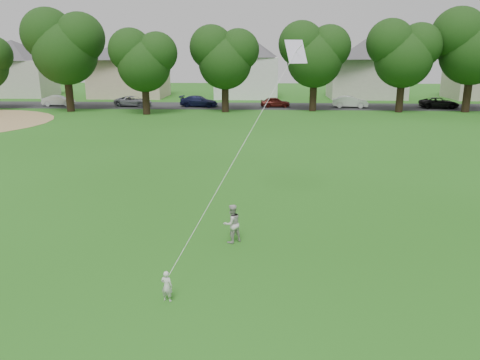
{
  "coord_description": "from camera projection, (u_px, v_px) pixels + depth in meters",
  "views": [
    {
      "loc": [
        2.31,
        -12.42,
        6.35
      ],
      "look_at": [
        1.6,
        2.0,
        2.3
      ],
      "focal_mm": 35.0,
      "sensor_mm": 36.0,
      "label": 1
    }
  ],
  "objects": [
    {
      "name": "parked_cars",
      "position": [
        293.0,
        102.0,
        52.76
      ],
      "size": [
        71.78,
        2.38,
        1.29
      ],
      "color": "black",
      "rests_on": "ground"
    },
    {
      "name": "ground",
      "position": [
        183.0,
        273.0,
        13.77
      ],
      "size": [
        160.0,
        160.0,
        0.0
      ],
      "primitive_type": "plane",
      "color": "#215A14",
      "rests_on": "ground"
    },
    {
      "name": "tree_row",
      "position": [
        283.0,
        50.0,
        47.19
      ],
      "size": [
        80.69,
        9.24,
        10.77
      ],
      "color": "black",
      "rests_on": "ground"
    },
    {
      "name": "kite",
      "position": [
        244.0,
        143.0,
        15.11
      ],
      "size": [
        2.4,
        4.48,
        10.54
      ],
      "color": "white",
      "rests_on": "ground"
    },
    {
      "name": "older_boy",
      "position": [
        232.0,
        224.0,
        15.77
      ],
      "size": [
        0.83,
        0.8,
        1.35
      ],
      "primitive_type": "imported",
      "rotation": [
        0.0,
        0.0,
        3.78
      ],
      "color": "beige",
      "rests_on": "ground"
    },
    {
      "name": "toddler",
      "position": [
        167.0,
        286.0,
        12.11
      ],
      "size": [
        0.35,
        0.28,
        0.85
      ],
      "primitive_type": "imported",
      "rotation": [
        0.0,
        0.0,
        2.88
      ],
      "color": "silver",
      "rests_on": "ground"
    },
    {
      "name": "house_row",
      "position": [
        255.0,
        60.0,
        62.37
      ],
      "size": [
        78.13,
        14.25,
        10.22
      ],
      "color": "beige",
      "rests_on": "ground"
    },
    {
      "name": "street",
      "position": [
        243.0,
        106.0,
        54.16
      ],
      "size": [
        90.0,
        7.0,
        0.01
      ],
      "primitive_type": "cube",
      "color": "#2D2D30",
      "rests_on": "ground"
    }
  ]
}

